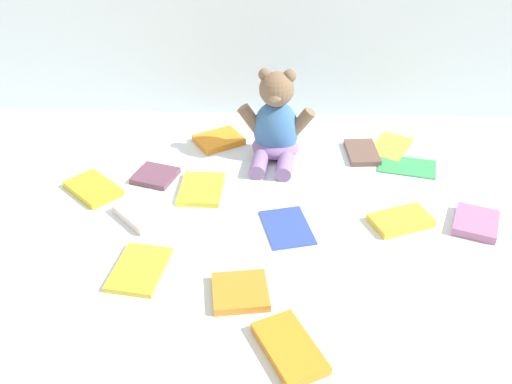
{
  "coord_description": "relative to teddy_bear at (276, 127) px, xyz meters",
  "views": [
    {
      "loc": [
        0.05,
        -1.06,
        0.76
      ],
      "look_at": [
        0.02,
        -0.1,
        0.1
      ],
      "focal_mm": 40.64,
      "sensor_mm": 36.0,
      "label": 1
    }
  ],
  "objects": [
    {
      "name": "ground_plane",
      "position": [
        -0.05,
        -0.21,
        -0.09
      ],
      "size": [
        3.2,
        3.2,
        0.0
      ],
      "primitive_type": "plane",
      "color": "silver"
    },
    {
      "name": "book_case_8",
      "position": [
        -0.28,
        -0.26,
        -0.08
      ],
      "size": [
        0.15,
        0.15,
        0.02
      ],
      "primitive_type": "cube",
      "rotation": [
        0.0,
        0.0,
        0.76
      ],
      "color": "white",
      "rests_on": "ground_plane"
    },
    {
      "name": "book_case_10",
      "position": [
        0.22,
        0.02,
        -0.08
      ],
      "size": [
        0.08,
        0.12,
        0.01
      ],
      "primitive_type": "cube",
      "rotation": [
        0.0,
        0.0,
        3.22
      ],
      "color": "brown",
      "rests_on": "ground_plane"
    },
    {
      "name": "book_case_6",
      "position": [
        -0.42,
        -0.17,
        -0.08
      ],
      "size": [
        0.15,
        0.15,
        0.02
      ],
      "primitive_type": "cube",
      "rotation": [
        0.0,
        0.0,
        0.81
      ],
      "color": "yellow",
      "rests_on": "ground_plane"
    },
    {
      "name": "book_case_12",
      "position": [
        -0.29,
        -0.11,
        -0.08
      ],
      "size": [
        0.11,
        0.11,
        0.01
      ],
      "primitive_type": "cube",
      "rotation": [
        0.0,
        0.0,
        4.41
      ],
      "color": "#683D52",
      "rests_on": "ground_plane"
    },
    {
      "name": "book_case_2",
      "position": [
        -0.17,
        -0.16,
        -0.08
      ],
      "size": [
        0.1,
        0.13,
        0.01
      ],
      "primitive_type": "cube",
      "rotation": [
        0.0,
        0.0,
        3.11
      ],
      "color": "gold",
      "rests_on": "ground_plane"
    },
    {
      "name": "book_case_5",
      "position": [
        0.27,
        -0.27,
        -0.08
      ],
      "size": [
        0.15,
        0.12,
        0.02
      ],
      "primitive_type": "cube",
      "rotation": [
        0.0,
        0.0,
        1.97
      ],
      "color": "yellow",
      "rests_on": "ground_plane"
    },
    {
      "name": "book_case_7",
      "position": [
        0.33,
        -0.04,
        -0.08
      ],
      "size": [
        0.15,
        0.12,
        0.01
      ],
      "primitive_type": "cube",
      "rotation": [
        0.0,
        0.0,
        1.35
      ],
      "color": "green",
      "rests_on": "ground_plane"
    },
    {
      "name": "book_case_0",
      "position": [
        -0.15,
        0.07,
        -0.08
      ],
      "size": [
        0.15,
        0.14,
        0.02
      ],
      "primitive_type": "cube",
      "rotation": [
        0.0,
        0.0,
        2.13
      ],
      "color": "orange",
      "rests_on": "ground_plane"
    },
    {
      "name": "book_case_9",
      "position": [
        0.03,
        -0.63,
        -0.08
      ],
      "size": [
        0.13,
        0.16,
        0.02
      ],
      "primitive_type": "cube",
      "rotation": [
        0.0,
        0.0,
        3.62
      ],
      "color": "orange",
      "rests_on": "ground_plane"
    },
    {
      "name": "book_case_3",
      "position": [
        0.43,
        -0.27,
        -0.08
      ],
      "size": [
        0.12,
        0.13,
        0.02
      ],
      "primitive_type": "cube",
      "rotation": [
        0.0,
        0.0,
        5.93
      ],
      "color": "#B16A99",
      "rests_on": "ground_plane"
    },
    {
      "name": "book_case_4",
      "position": [
        0.03,
        -0.29,
        -0.08
      ],
      "size": [
        0.12,
        0.15,
        0.01
      ],
      "primitive_type": "cube",
      "rotation": [
        0.0,
        0.0,
        3.4
      ],
      "color": "#314AAF",
      "rests_on": "ground_plane"
    },
    {
      "name": "book_case_13",
      "position": [
        0.3,
        0.06,
        -0.08
      ],
      "size": [
        0.14,
        0.16,
        0.01
      ],
      "primitive_type": "cube",
      "rotation": [
        0.0,
        0.0,
        5.8
      ],
      "color": "gold",
      "rests_on": "ground_plane"
    },
    {
      "name": "book_case_1",
      "position": [
        -0.06,
        -0.5,
        -0.08
      ],
      "size": [
        0.11,
        0.11,
        0.02
      ],
      "primitive_type": "cube",
      "rotation": [
        0.0,
        0.0,
        1.72
      ],
      "color": "orange",
      "rests_on": "ground_plane"
    },
    {
      "name": "teddy_bear",
      "position": [
        0.0,
        0.0,
        0.0
      ],
      "size": [
        0.19,
        0.18,
        0.23
      ],
      "rotation": [
        0.0,
        0.0,
        -0.1
      ],
      "color": "#3F72B2",
      "rests_on": "ground_plane"
    },
    {
      "name": "book_case_11",
      "position": [
        -0.26,
        -0.44,
        -0.08
      ],
      "size": [
        0.11,
        0.15,
        0.01
      ],
      "primitive_type": "cube",
      "rotation": [
        0.0,
        0.0,
        6.14
      ],
      "color": "yellow",
      "rests_on": "ground_plane"
    }
  ]
}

